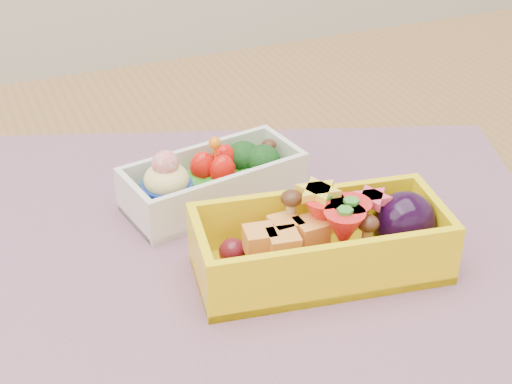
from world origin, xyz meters
name	(u,v)px	position (x,y,z in m)	size (l,w,h in m)	color
table	(274,314)	(0.00, 0.00, 0.65)	(1.20, 0.80, 0.75)	brown
placemat	(250,236)	(-0.03, -0.01, 0.75)	(0.50, 0.39, 0.00)	gray
bento_white	(213,181)	(-0.04, 0.05, 0.77)	(0.17, 0.09, 0.06)	silver
bento_yellow	(326,240)	(0.01, -0.08, 0.78)	(0.20, 0.11, 0.06)	yellow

